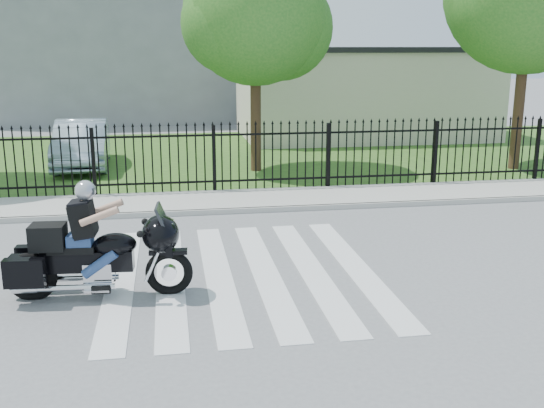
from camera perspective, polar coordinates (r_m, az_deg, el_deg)
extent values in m
plane|color=slate|center=(10.84, -2.72, -6.28)|extent=(120.00, 120.00, 0.00)
cube|color=#ADAAA3|center=(15.60, -4.87, 0.25)|extent=(40.00, 2.00, 0.12)
cube|color=#ADAAA3|center=(14.63, -4.55, -0.67)|extent=(40.00, 0.12, 0.12)
cube|color=#2B521C|center=(22.45, -6.31, 4.32)|extent=(40.00, 12.00, 0.02)
cube|color=black|center=(16.50, -5.17, 2.04)|extent=(26.00, 0.04, 0.05)
cube|color=black|center=(16.30, -5.26, 6.17)|extent=(26.00, 0.04, 0.05)
cylinder|color=#382316|center=(19.36, -1.48, 9.04)|extent=(0.32, 0.32, 4.16)
sphere|color=#22621C|center=(19.31, -1.53, 16.75)|extent=(4.20, 4.20, 4.20)
cylinder|color=#382316|center=(21.05, 21.36, 9.38)|extent=(0.32, 0.32, 4.80)
cube|color=beige|center=(27.42, 8.07, 9.68)|extent=(10.00, 6.00, 3.50)
cube|color=black|center=(27.35, 8.21, 13.55)|extent=(10.20, 6.20, 0.20)
cube|color=gray|center=(36.22, -12.85, 17.23)|extent=(15.00, 10.00, 12.00)
torus|color=black|center=(10.00, -9.20, -6.09)|extent=(0.74, 0.19, 0.73)
torus|color=black|center=(10.37, -20.75, -6.13)|extent=(0.78, 0.22, 0.77)
cube|color=black|center=(10.09, -16.21, -4.90)|extent=(1.39, 0.35, 0.32)
ellipsoid|color=black|center=(9.94, -13.90, -3.55)|extent=(0.69, 0.47, 0.35)
cube|color=black|center=(10.07, -17.47, -3.81)|extent=(0.71, 0.39, 0.11)
cube|color=silver|center=(10.12, -15.25, -5.86)|extent=(0.45, 0.35, 0.32)
ellipsoid|color=black|center=(9.82, -9.96, -2.66)|extent=(0.63, 0.80, 0.57)
cube|color=black|center=(10.10, -19.44, -2.79)|extent=(0.54, 0.44, 0.38)
cube|color=navy|center=(10.01, -16.81, -3.11)|extent=(0.38, 0.34, 0.19)
sphere|color=#ADAFB5|center=(9.79, -16.40, 1.17)|extent=(0.31, 0.31, 0.31)
imported|color=#97ABBE|center=(20.95, -16.68, 5.20)|extent=(1.79, 4.56, 1.48)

